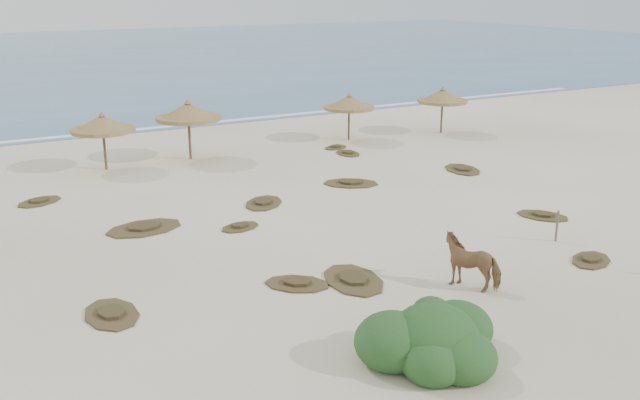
# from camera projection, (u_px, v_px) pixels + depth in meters

# --- Properties ---
(ground) EXTENTS (160.00, 160.00, 0.00)m
(ground) POSITION_uv_depth(u_px,v_px,m) (404.00, 265.00, 22.96)
(ground) COLOR beige
(ground) RESTS_ON ground
(ocean) EXTENTS (200.00, 100.00, 0.01)m
(ocean) POSITION_uv_depth(u_px,v_px,m) (41.00, 58.00, 85.71)
(ocean) COLOR #2D5987
(ocean) RESTS_ON ground
(foam_line) EXTENTS (70.00, 0.60, 0.01)m
(foam_line) POSITION_uv_depth(u_px,v_px,m) (163.00, 127.00, 44.71)
(foam_line) COLOR white
(foam_line) RESTS_ON ground
(palapa_2) EXTENTS (4.00, 4.00, 2.85)m
(palapa_2) POSITION_uv_depth(u_px,v_px,m) (102.00, 125.00, 34.01)
(palapa_2) COLOR brown
(palapa_2) RESTS_ON ground
(palapa_3) EXTENTS (4.00, 4.00, 3.11)m
(palapa_3) POSITION_uv_depth(u_px,v_px,m) (188.00, 113.00, 36.00)
(palapa_3) COLOR brown
(palapa_3) RESTS_ON ground
(palapa_4) EXTENTS (3.15, 3.15, 2.75)m
(palapa_4) POSITION_uv_depth(u_px,v_px,m) (349.00, 103.00, 40.53)
(palapa_4) COLOR brown
(palapa_4) RESTS_ON ground
(palapa_5) EXTENTS (3.97, 3.97, 2.81)m
(palapa_5) POSITION_uv_depth(u_px,v_px,m) (443.00, 97.00, 42.48)
(palapa_5) COLOR brown
(palapa_5) RESTS_ON ground
(horse) EXTENTS (1.71, 2.01, 1.56)m
(horse) POSITION_uv_depth(u_px,v_px,m) (473.00, 261.00, 21.19)
(horse) COLOR olive
(horse) RESTS_ON ground
(fence_post_far) EXTENTS (0.10, 0.10, 1.12)m
(fence_post_far) POSITION_uv_depth(u_px,v_px,m) (557.00, 226.00, 24.91)
(fence_post_far) COLOR #645C4B
(fence_post_far) RESTS_ON ground
(bush) EXTENTS (3.69, 3.25, 1.65)m
(bush) POSITION_uv_depth(u_px,v_px,m) (433.00, 340.00, 17.02)
(bush) COLOR #2C5725
(bush) RESTS_ON ground
(scrub_0) EXTENTS (1.44, 2.21, 0.16)m
(scrub_0) POSITION_uv_depth(u_px,v_px,m) (111.00, 314.00, 19.47)
(scrub_0) COLOR #4E4122
(scrub_0) RESTS_ON ground
(scrub_1) EXTENTS (3.07, 2.19, 0.16)m
(scrub_1) POSITION_uv_depth(u_px,v_px,m) (144.00, 228.00, 26.28)
(scrub_1) COLOR #4E4122
(scrub_1) RESTS_ON ground
(scrub_2) EXTENTS (1.77, 1.39, 0.16)m
(scrub_2) POSITION_uv_depth(u_px,v_px,m) (240.00, 227.00, 26.40)
(scrub_2) COLOR #4E4122
(scrub_2) RESTS_ON ground
(scrub_3) EXTENTS (2.97, 2.71, 0.16)m
(scrub_3) POSITION_uv_depth(u_px,v_px,m) (351.00, 183.00, 32.14)
(scrub_3) COLOR #4E4122
(scrub_3) RESTS_ON ground
(scrub_4) EXTENTS (2.11, 2.37, 0.16)m
(scrub_4) POSITION_uv_depth(u_px,v_px,m) (543.00, 215.00, 27.67)
(scrub_4) COLOR #4E4122
(scrub_4) RESTS_ON ground
(scrub_5) EXTENTS (2.14, 2.70, 0.16)m
(scrub_5) POSITION_uv_depth(u_px,v_px,m) (462.00, 169.00, 34.50)
(scrub_5) COLOR #4E4122
(scrub_5) RESTS_ON ground
(scrub_6) EXTENTS (2.28, 2.01, 0.16)m
(scrub_6) POSITION_uv_depth(u_px,v_px,m) (39.00, 201.00, 29.44)
(scrub_6) COLOR #4E4122
(scrub_6) RESTS_ON ground
(scrub_7) EXTENTS (1.31, 1.85, 0.16)m
(scrub_7) POSITION_uv_depth(u_px,v_px,m) (348.00, 153.00, 37.76)
(scrub_7) COLOR #4E4122
(scrub_7) RESTS_ON ground
(scrub_9) EXTENTS (2.07, 2.84, 0.16)m
(scrub_9) POSITION_uv_depth(u_px,v_px,m) (353.00, 279.00, 21.71)
(scrub_9) COLOR #4E4122
(scrub_9) RESTS_ON ground
(scrub_10) EXTENTS (1.72, 1.41, 0.16)m
(scrub_10) POSITION_uv_depth(u_px,v_px,m) (336.00, 147.00, 39.10)
(scrub_10) COLOR #4E4122
(scrub_10) RESTS_ON ground
(scrub_11) EXTENTS (2.35, 2.28, 0.16)m
(scrub_11) POSITION_uv_depth(u_px,v_px,m) (297.00, 283.00, 21.43)
(scrub_11) COLOR #4E4122
(scrub_11) RESTS_ON ground
(scrub_12) EXTENTS (2.12, 1.85, 0.16)m
(scrub_12) POSITION_uv_depth(u_px,v_px,m) (591.00, 260.00, 23.25)
(scrub_12) COLOR #4E4122
(scrub_12) RESTS_ON ground
(scrub_13) EXTENTS (2.52, 2.62, 0.16)m
(scrub_13) POSITION_uv_depth(u_px,v_px,m) (264.00, 203.00, 29.26)
(scrub_13) COLOR #4E4122
(scrub_13) RESTS_ON ground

